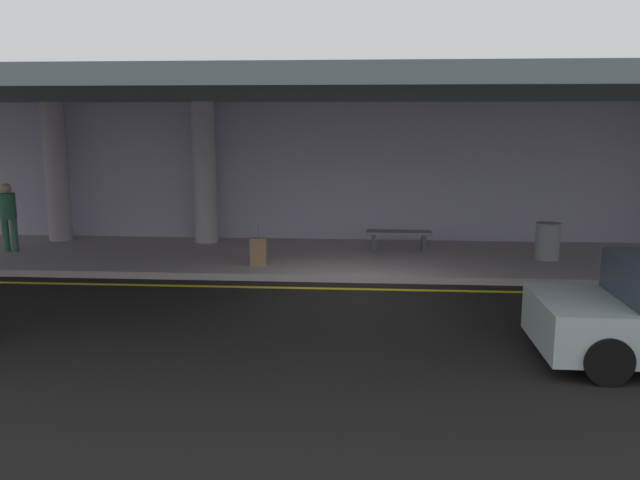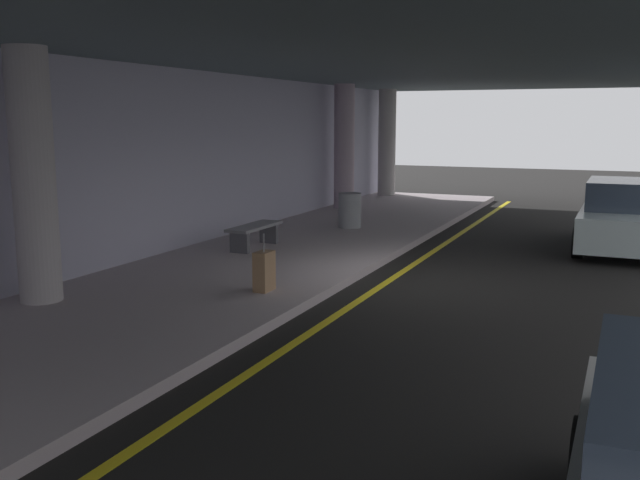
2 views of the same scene
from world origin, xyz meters
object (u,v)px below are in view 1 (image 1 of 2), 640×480
Objects in this scene: support_column_far_left at (56,172)px; bench_metal at (399,236)px; traveler_with_luggage at (8,213)px; trash_bin_steel at (548,241)px; suitcase_upright_primary at (259,252)px; support_column_left_mid at (205,173)px.

support_column_far_left reaches higher than bench_metal.
traveler_with_luggage is 1.05× the size of bench_metal.
bench_metal is 1.88× the size of trash_bin_steel.
bench_metal is (3.19, 1.93, 0.04)m from suitcase_upright_primary.
trash_bin_steel reaches higher than bench_metal.
support_column_far_left is 4.29× the size of trash_bin_steel.
support_column_far_left is 2.28× the size of bench_metal.
support_column_far_left reaches higher than traveler_with_luggage.
support_column_far_left is at bearing -152.83° from traveler_with_luggage.
support_column_left_mid reaches higher than suitcase_upright_primary.
traveler_with_luggage is (-0.49, -1.64, -0.86)m from support_column_far_left.
support_column_left_mid is 8.70m from trash_bin_steel.
support_column_left_mid is at bearing 0.00° from support_column_far_left.
suitcase_upright_primary is at bearing -170.11° from trash_bin_steel.
traveler_with_luggage is 12.95m from trash_bin_steel.
suitcase_upright_primary is (1.85, -2.73, -1.51)m from support_column_left_mid.
suitcase_upright_primary is 3.73m from bench_metal.
suitcase_upright_primary is 6.70m from trash_bin_steel.
support_column_far_left is 4.06× the size of suitcase_upright_primary.
traveler_with_luggage is at bearing -106.67° from support_column_far_left.
support_column_far_left is at bearing 180.00° from support_column_left_mid.
traveler_with_luggage is at bearing -159.92° from support_column_left_mid.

